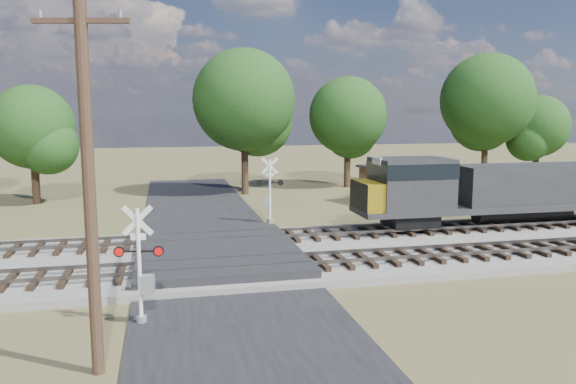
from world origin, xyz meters
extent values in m
plane|color=brown|center=(0.00, 0.00, 0.00)|extent=(160.00, 160.00, 0.00)
cube|color=gray|center=(10.00, 0.50, 0.15)|extent=(140.00, 10.00, 0.30)
cube|color=black|center=(0.00, 0.00, 0.04)|extent=(7.00, 60.00, 0.08)
cube|color=#262628|center=(0.00, 0.50, 0.32)|extent=(7.00, 9.00, 0.62)
cube|color=black|center=(2.00, -2.00, 0.39)|extent=(44.00, 2.60, 0.18)
cube|color=#57524B|center=(10.00, -2.72, 0.55)|extent=(140.00, 0.08, 0.15)
cube|color=#57524B|center=(10.00, -1.28, 0.55)|extent=(140.00, 0.08, 0.15)
cube|color=black|center=(2.00, 3.00, 0.39)|extent=(44.00, 2.60, 0.18)
cube|color=#57524B|center=(10.00, 2.28, 0.55)|extent=(140.00, 0.08, 0.15)
cube|color=#57524B|center=(10.00, 3.72, 0.55)|extent=(140.00, 0.08, 0.15)
cylinder|color=silver|center=(-3.08, -6.53, 1.84)|extent=(0.13, 0.13, 3.69)
cylinder|color=gray|center=(-3.08, -6.53, 0.14)|extent=(0.33, 0.33, 0.28)
cube|color=silver|center=(-3.08, -6.53, 3.32)|extent=(0.96, 0.19, 0.96)
cube|color=silver|center=(-3.08, -6.53, 3.32)|extent=(0.96, 0.19, 0.96)
cube|color=silver|center=(-3.08, -6.53, 2.81)|extent=(0.46, 0.10, 0.20)
cube|color=black|center=(-3.08, -6.53, 2.35)|extent=(1.46, 0.30, 0.06)
cylinder|color=red|center=(-3.68, -6.43, 2.35)|extent=(0.34, 0.15, 0.33)
cylinder|color=red|center=(-2.49, -6.63, 2.35)|extent=(0.34, 0.15, 0.33)
cube|color=gray|center=(-2.86, -6.56, 1.29)|extent=(0.45, 0.34, 0.60)
cylinder|color=silver|center=(3.83, 8.15, 1.91)|extent=(0.13, 0.13, 3.82)
cylinder|color=gray|center=(3.83, 8.15, 0.14)|extent=(0.34, 0.34, 0.29)
cube|color=silver|center=(3.83, 8.15, 3.44)|extent=(0.99, 0.22, 1.00)
cube|color=silver|center=(3.83, 8.15, 3.44)|extent=(0.99, 0.22, 1.00)
cube|color=silver|center=(3.83, 8.15, 2.91)|extent=(0.47, 0.11, 0.21)
cube|color=black|center=(3.83, 8.15, 2.43)|extent=(1.51, 0.33, 0.06)
cylinder|color=red|center=(4.44, 8.04, 2.43)|extent=(0.36, 0.16, 0.34)
cylinder|color=red|center=(3.22, 8.26, 2.43)|extent=(0.36, 0.16, 0.34)
cube|color=gray|center=(3.60, 8.19, 1.34)|extent=(0.47, 0.36, 0.62)
cylinder|color=#332317|center=(-4.05, -9.67, 4.67)|extent=(0.31, 0.31, 9.33)
cube|color=#332317|center=(-4.05, -9.67, 8.71)|extent=(2.25, 0.62, 0.12)
cube|color=#452C1D|center=(13.95, 13.29, 1.29)|extent=(4.73, 4.73, 2.57)
cube|color=#2A2A2C|center=(13.95, 13.29, 2.66)|extent=(5.20, 5.20, 0.18)
cylinder|color=black|center=(-11.16, 18.74, 2.11)|extent=(0.56, 0.56, 4.22)
sphere|color=black|center=(-11.16, 18.74, 5.48)|extent=(5.90, 5.90, 5.90)
cylinder|color=black|center=(4.09, 20.16, 2.86)|extent=(0.56, 0.56, 5.73)
sphere|color=black|center=(4.09, 20.16, 7.44)|extent=(8.02, 8.02, 8.02)
cylinder|color=black|center=(13.40, 22.37, 2.39)|extent=(0.56, 0.56, 4.77)
sphere|color=black|center=(13.40, 22.37, 6.20)|extent=(6.68, 6.68, 6.68)
cylinder|color=black|center=(25.72, 20.88, 2.90)|extent=(0.56, 0.56, 5.80)
sphere|color=black|center=(25.72, 20.88, 7.54)|extent=(8.12, 8.12, 8.12)
cylinder|color=black|center=(31.27, 21.32, 2.01)|extent=(0.56, 0.56, 4.02)
sphere|color=black|center=(31.27, 21.32, 5.23)|extent=(5.63, 5.63, 5.63)
camera|label=1|loc=(-2.28, -23.91, 6.65)|focal=35.00mm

